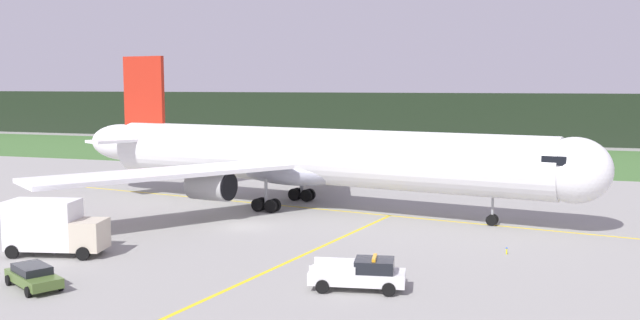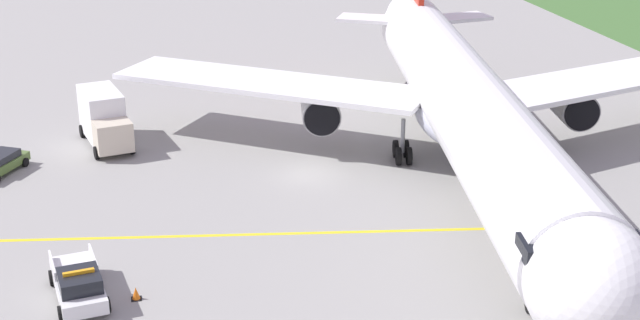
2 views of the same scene
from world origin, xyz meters
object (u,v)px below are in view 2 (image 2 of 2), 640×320
catering_truck (104,118)px  apron_cone (136,293)px  airliner (463,103)px  ops_pickup_truck (78,283)px

catering_truck → apron_cone: (22.27, 1.43, -1.64)m
airliner → catering_truck: 24.68m
airliner → apron_cone: airliner is taller
airliner → ops_pickup_truck: airliner is taller
ops_pickup_truck → catering_truck: (-21.79, 1.18, 1.04)m
catering_truck → apron_cone: bearing=3.7°
airliner → apron_cone: bearing=-60.5°
apron_cone → airliner: bearing=119.5°
ops_pickup_truck → apron_cone: size_ratio=8.98×
ops_pickup_truck → apron_cone: ops_pickup_truck is taller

